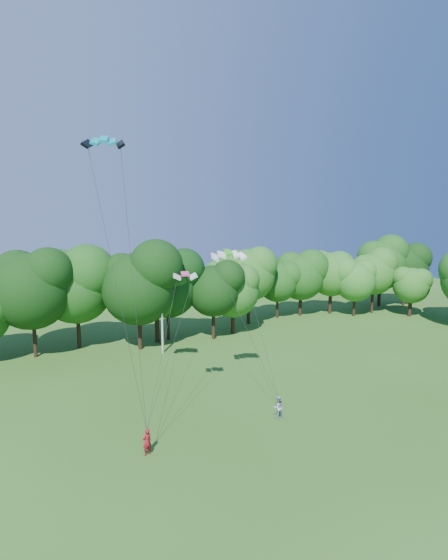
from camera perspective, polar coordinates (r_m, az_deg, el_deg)
name	(u,v)px	position (r m, az deg, el deg)	size (l,w,h in m)	color
ground	(352,518)	(27.06, 16.41, -27.62)	(160.00, 160.00, 0.00)	#2C4E15
utility_pole	(162,315)	(50.05, -8.11, -4.51)	(1.76, 0.33, 8.84)	beige
kite_flyer_left	(147,442)	(31.21, -10.03, -20.10)	(0.67, 0.44, 1.83)	maroon
kite_flyer_right	(278,407)	(35.74, 7.04, -16.14)	(0.89, 0.69, 1.82)	#8DA0C3
kite_teal	(104,139)	(31.52, -15.42, 17.31)	(2.92, 2.06, 0.63)	#0599A7
kite_green	(228,253)	(35.79, 0.55, 3.61)	(3.05, 1.93, 0.49)	green
kite_pink	(185,274)	(32.93, -5.11, 0.82)	(1.98, 1.36, 0.28)	#E03E88
tree_back_center	(167,280)	(54.83, -7.41, 0.05)	(8.49, 8.49, 12.35)	#2E2212
tree_back_east	(355,277)	(70.32, 16.78, 0.39)	(6.81, 6.81, 9.90)	black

